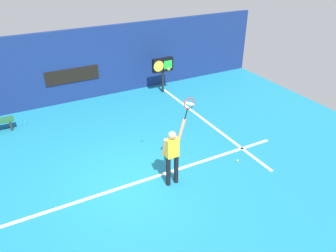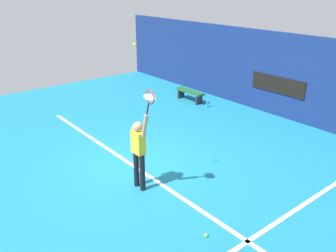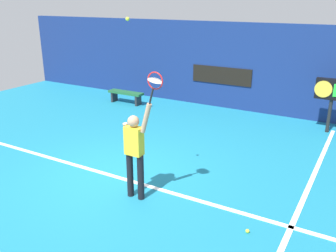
% 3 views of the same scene
% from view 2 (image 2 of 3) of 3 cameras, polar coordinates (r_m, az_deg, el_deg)
% --- Properties ---
extents(ground_plane, '(18.00, 18.00, 0.00)m').
position_cam_2_polar(ground_plane, '(9.78, -5.08, -6.19)').
color(ground_plane, teal).
extents(back_wall, '(18.00, 0.20, 2.99)m').
position_cam_2_polar(back_wall, '(13.55, 17.51, 7.72)').
color(back_wall, navy).
rests_on(back_wall, ground_plane).
extents(sponsor_banner_center, '(2.20, 0.03, 0.60)m').
position_cam_2_polar(sponsor_banner_center, '(13.54, 17.06, 6.28)').
color(sponsor_banner_center, black).
extents(court_baseline, '(10.00, 0.10, 0.01)m').
position_cam_2_polar(court_baseline, '(9.73, -5.55, -6.32)').
color(court_baseline, white).
rests_on(court_baseline, ground_plane).
extents(court_sideline, '(0.10, 7.00, 0.01)m').
position_cam_2_polar(court_sideline, '(8.80, 21.37, -11.21)').
color(court_sideline, white).
rests_on(court_sideline, ground_plane).
extents(tennis_player, '(0.65, 0.31, 1.98)m').
position_cam_2_polar(tennis_player, '(8.30, -4.68, -3.76)').
color(tennis_player, black).
rests_on(tennis_player, ground_plane).
extents(tennis_racket, '(0.39, 0.27, 0.63)m').
position_cam_2_polar(tennis_racket, '(7.43, -2.96, 4.41)').
color(tennis_racket, black).
extents(tennis_ball, '(0.07, 0.07, 0.07)m').
position_cam_2_polar(tennis_ball, '(7.67, -5.37, 12.80)').
color(tennis_ball, '#CCE033').
extents(court_bench, '(1.40, 0.36, 0.45)m').
position_cam_2_polar(court_bench, '(14.84, 3.49, 5.26)').
color(court_bench, '#1E592D').
rests_on(court_bench, ground_plane).
extents(water_bottle, '(0.07, 0.07, 0.24)m').
position_cam_2_polar(water_bottle, '(14.21, 6.27, 3.47)').
color(water_bottle, '#338CD8').
rests_on(water_bottle, ground_plane).
extents(spare_ball, '(0.07, 0.07, 0.07)m').
position_cam_2_polar(spare_ball, '(7.30, 6.08, -16.94)').
color(spare_ball, '#CCE033').
rests_on(spare_ball, ground_plane).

